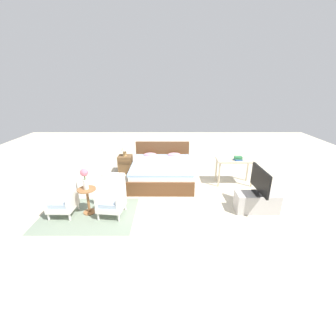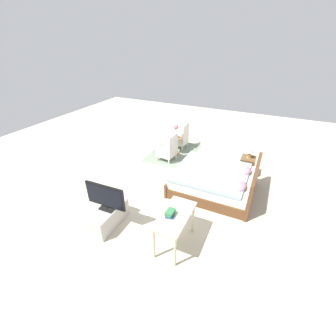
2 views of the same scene
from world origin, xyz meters
The scene contains 13 objects.
ground_plane centered at (0.00, 0.00, 0.00)m, with size 16.00×16.00×0.00m, color beige.
floor_rug centered at (-1.76, -0.88, 0.00)m, with size 2.10×1.50×0.01m.
bed centered at (-0.15, 1.05, 0.30)m, with size 1.78×2.06×0.96m.
armchair_by_window_left centered at (-2.31, -0.82, 0.38)m, with size 0.55×0.55×0.92m.
armchair_by_window_right centered at (-1.21, -0.82, 0.38)m, with size 0.60×0.60×0.92m.
side_table centered at (-1.76, -0.79, 0.38)m, with size 0.40×0.40×0.60m.
flower_vase centered at (-1.76, -0.79, 0.90)m, with size 0.17×0.17×0.48m.
nightstand centered at (-1.36, 1.69, 0.29)m, with size 0.44×0.41×0.57m.
table_lamp centered at (-1.36, 1.69, 0.79)m, with size 0.22×0.22×0.33m.
tv_stand centered at (2.08, -0.71, 0.22)m, with size 0.96×0.40×0.44m.
tv_flatscreen centered at (2.08, -0.71, 0.76)m, with size 0.21×0.90×0.60m.
vanity_desk centered at (1.95, 0.79, 0.64)m, with size 1.04×0.52×0.75m.
book_stack centered at (2.00, 0.72, 0.81)m, with size 0.23×0.19×0.11m.
Camera 1 is at (0.04, -5.24, 2.81)m, focal length 24.00 mm.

